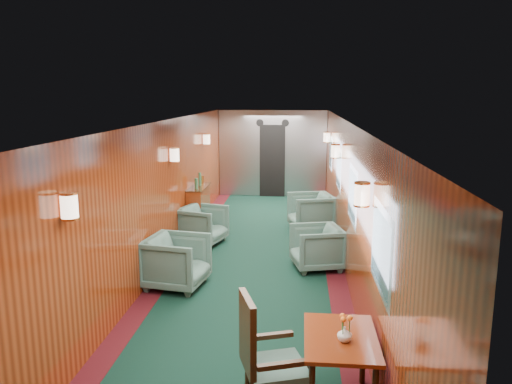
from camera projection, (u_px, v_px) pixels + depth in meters
room at (253, 170)px, 8.00m from camera, size 12.00×12.10×2.40m
bulkhead at (272, 154)px, 13.86m from camera, size 2.98×0.17×2.39m
windows_right at (345, 180)px, 8.15m from camera, size 0.02×8.60×0.80m
wall_sconces at (256, 156)px, 8.52m from camera, size 2.97×7.97×0.25m
dining_table at (340, 348)px, 4.49m from camera, size 0.66×0.93×0.70m
side_chair at (263, 355)px, 4.26m from camera, size 0.65×0.67×1.18m
credenza at (199, 208)px, 10.42m from camera, size 0.33×1.05×1.22m
flower_vase at (345, 334)px, 4.37m from camera, size 0.17×0.17×0.14m
armchair_left_near at (177, 262)px, 7.38m from camera, size 0.98×0.96×0.78m
armchair_left_far at (203, 225)px, 9.55m from camera, size 0.99×0.98×0.73m
armchair_right_near at (316, 247)px, 8.18m from camera, size 0.94×0.93×0.71m
armchair_right_far at (311, 212)px, 10.45m from camera, size 1.05×1.03×0.79m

